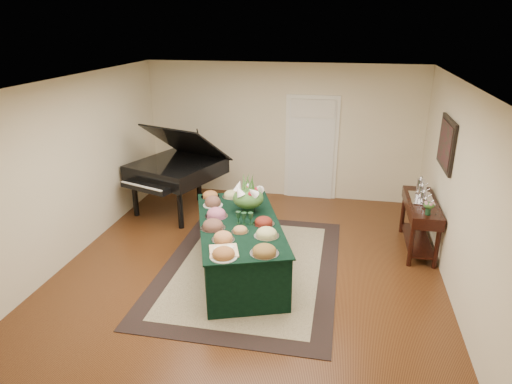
% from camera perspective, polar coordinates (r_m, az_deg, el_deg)
% --- Properties ---
extents(ground, '(6.00, 6.00, 0.00)m').
position_cam_1_polar(ground, '(6.98, -0.49, -8.96)').
color(ground, black).
rests_on(ground, ground).
extents(area_rug, '(2.55, 3.57, 0.01)m').
position_cam_1_polar(area_rug, '(6.88, -0.75, -9.36)').
color(area_rug, black).
rests_on(area_rug, ground).
extents(kitchen_doorway, '(1.05, 0.07, 2.10)m').
position_cam_1_polar(kitchen_doorway, '(9.25, 6.91, 5.33)').
color(kitchen_doorway, white).
rests_on(kitchen_doorway, ground).
extents(buffet_table, '(1.82, 2.57, 0.79)m').
position_cam_1_polar(buffet_table, '(6.61, -2.07, -6.82)').
color(buffet_table, black).
rests_on(buffet_table, ground).
extents(food_platters, '(1.51, 2.39, 0.12)m').
position_cam_1_polar(food_platters, '(6.35, -2.89, -3.65)').
color(food_platters, beige).
rests_on(food_platters, buffet_table).
extents(cutting_board, '(0.44, 0.44, 0.10)m').
position_cam_1_polar(cutting_board, '(5.65, -4.07, -7.07)').
color(cutting_board, tan).
rests_on(cutting_board, buffet_table).
extents(green_goblets, '(0.25, 0.10, 0.18)m').
position_cam_1_polar(green_goblets, '(6.33, -1.48, -3.27)').
color(green_goblets, black).
rests_on(green_goblets, buffet_table).
extents(floral_centerpiece, '(0.47, 0.47, 0.47)m').
position_cam_1_polar(floral_centerpiece, '(6.65, -0.99, -0.29)').
color(floral_centerpiece, black).
rests_on(floral_centerpiece, buffet_table).
extents(grand_piano, '(1.89, 1.98, 1.71)m').
position_cam_1_polar(grand_piano, '(8.64, -9.92, 2.89)').
color(grand_piano, black).
rests_on(grand_piano, ground).
extents(wicker_basket, '(0.38, 0.38, 0.24)m').
position_cam_1_polar(wicker_basket, '(8.14, -5.46, -3.56)').
color(wicker_basket, '#AD7D46').
rests_on(wicker_basket, ground).
extents(mahogany_sideboard, '(0.45, 1.41, 0.82)m').
position_cam_1_polar(mahogany_sideboard, '(7.59, 19.92, -2.40)').
color(mahogany_sideboard, black).
rests_on(mahogany_sideboard, ground).
extents(tea_service, '(0.34, 0.74, 0.30)m').
position_cam_1_polar(tea_service, '(7.57, 20.10, -0.06)').
color(tea_service, silver).
rests_on(tea_service, mahogany_sideboard).
extents(pink_bouquet, '(0.17, 0.17, 0.21)m').
position_cam_1_polar(pink_bouquet, '(6.99, 20.79, -1.61)').
color(pink_bouquet, black).
rests_on(pink_bouquet, mahogany_sideboard).
extents(wall_painting, '(0.05, 0.95, 0.75)m').
position_cam_1_polar(wall_painting, '(7.29, 22.70, 5.60)').
color(wall_painting, black).
rests_on(wall_painting, ground).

